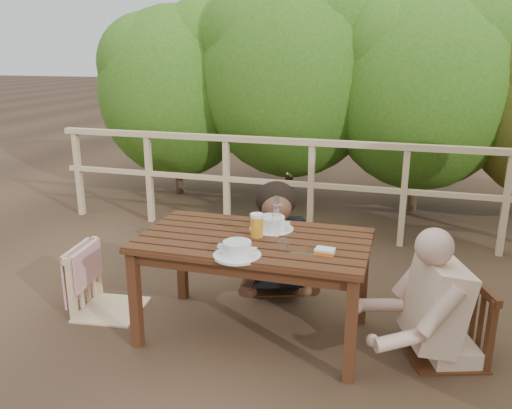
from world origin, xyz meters
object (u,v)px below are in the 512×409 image
(woman, at_px, (274,203))
(bread_roll, at_px, (234,249))
(chair_right, at_px, (449,289))
(soup_near, at_px, (237,249))
(soup_far, at_px, (272,224))
(beer_glass, at_px, (257,226))
(chair_far, at_px, (273,232))
(diner_right, at_px, (459,252))
(bottle, at_px, (276,216))
(butter_tub, at_px, (325,252))
(tumbler, at_px, (283,246))
(chair_left, at_px, (107,252))
(table, at_px, (254,287))

(woman, bearing_deg, bread_roll, 73.87)
(chair_right, height_order, soup_near, chair_right)
(soup_far, distance_m, beer_glass, 0.19)
(chair_far, xyz_separation_m, woman, (0.00, 0.02, 0.23))
(chair_right, relative_size, diner_right, 0.66)
(soup_near, height_order, soup_far, soup_far)
(bottle, bearing_deg, butter_tub, -35.91)
(tumbler, bearing_deg, chair_right, 14.39)
(chair_left, xyz_separation_m, butter_tub, (1.59, -0.17, 0.24))
(soup_far, relative_size, bread_roll, 2.10)
(soup_near, distance_m, tumbler, 0.28)
(chair_right, bearing_deg, soup_near, -90.93)
(chair_left, xyz_separation_m, beer_glass, (1.12, 0.01, 0.30))
(diner_right, distance_m, bread_roll, 1.33)
(chair_right, bearing_deg, bread_roll, -91.61)
(chair_left, height_order, bread_roll, chair_left)
(chair_left, xyz_separation_m, chair_far, (1.04, 0.76, -0.00))
(table, relative_size, beer_glass, 8.83)
(soup_far, xyz_separation_m, bread_roll, (-0.10, -0.50, -0.01))
(chair_left, height_order, chair_right, chair_left)
(soup_far, distance_m, tumbler, 0.40)
(beer_glass, relative_size, bottle, 0.62)
(diner_right, height_order, bread_roll, diner_right)
(chair_left, relative_size, bread_roll, 6.50)
(chair_right, bearing_deg, soup_far, -114.42)
(bottle, bearing_deg, diner_right, -0.98)
(tumbler, bearing_deg, table, 144.61)
(soup_near, bearing_deg, chair_right, 18.07)
(soup_far, bearing_deg, chair_far, 103.15)
(soup_far, bearing_deg, butter_tub, -40.17)
(chair_left, relative_size, soup_near, 3.24)
(table, xyz_separation_m, soup_far, (0.07, 0.20, 0.39))
(chair_right, distance_m, diner_right, 0.24)
(beer_glass, xyz_separation_m, bottle, (0.11, 0.08, 0.05))
(bottle, relative_size, butter_tub, 2.37)
(woman, xyz_separation_m, tumbler, (0.30, -0.95, 0.03))
(table, bearing_deg, soup_near, -91.48)
(chair_right, bearing_deg, tumbler, -94.61)
(chair_far, distance_m, bread_roll, 1.10)
(soup_near, bearing_deg, chair_left, 163.50)
(table, relative_size, diner_right, 1.05)
(bread_roll, bearing_deg, chair_left, 163.67)
(chair_right, relative_size, bottle, 3.42)
(soup_near, xyz_separation_m, beer_glass, (0.02, 0.33, 0.04))
(chair_left, xyz_separation_m, soup_near, (1.09, -0.32, 0.27))
(soup_far, height_order, butter_tub, soup_far)
(chair_right, height_order, diner_right, diner_right)
(table, xyz_separation_m, diner_right, (1.25, 0.09, 0.36))
(table, height_order, bread_roll, bread_roll)
(chair_far, xyz_separation_m, diner_right, (1.31, -0.68, 0.24))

